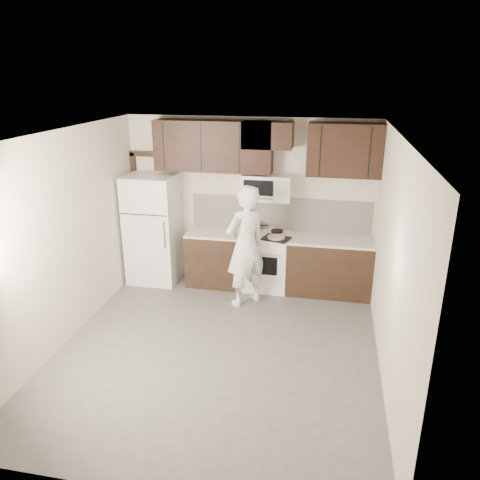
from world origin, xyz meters
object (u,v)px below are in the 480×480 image
(microwave, at_px, (267,187))
(person, at_px, (246,247))
(stove, at_px, (264,261))
(refrigerator, at_px, (153,229))

(microwave, xyz_separation_m, person, (-0.19, -0.75, -0.73))
(stove, relative_size, person, 0.51)
(microwave, distance_m, refrigerator, 2.00)
(refrigerator, bearing_deg, microwave, 5.15)
(stove, bearing_deg, refrigerator, -178.49)
(microwave, relative_size, refrigerator, 0.42)
(microwave, bearing_deg, stove, -89.90)
(stove, xyz_separation_m, person, (-0.19, -0.63, 0.46))
(person, bearing_deg, stove, -153.23)
(stove, xyz_separation_m, microwave, (-0.00, 0.12, 1.19))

